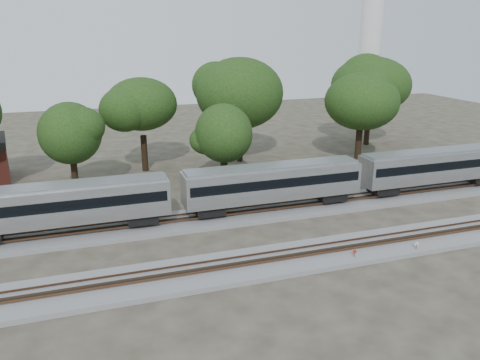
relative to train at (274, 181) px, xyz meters
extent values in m
plane|color=#383328|center=(-2.46, -6.00, -3.26)|extent=(160.00, 160.00, 0.00)
cube|color=slate|center=(-2.46, 0.00, -3.06)|extent=(160.00, 5.00, 0.40)
cube|color=brown|center=(-2.46, -0.72, -2.60)|extent=(160.00, 0.08, 0.15)
cube|color=brown|center=(-2.46, 0.72, -2.60)|extent=(160.00, 0.08, 0.15)
cube|color=slate|center=(-2.46, -10.00, -3.06)|extent=(160.00, 5.00, 0.40)
cube|color=brown|center=(-2.46, -10.72, -2.60)|extent=(160.00, 0.08, 0.15)
cube|color=brown|center=(-2.46, -9.28, -2.60)|extent=(160.00, 0.08, 0.15)
cube|color=silver|center=(-19.28, 0.00, -0.08)|extent=(17.73, 3.06, 3.06)
cube|color=black|center=(-19.28, 0.00, 0.23)|extent=(17.11, 3.11, 0.92)
cube|color=gray|center=(-19.28, 0.00, 1.50)|extent=(17.32, 2.44, 0.36)
cube|color=black|center=(-12.86, 0.00, -2.07)|extent=(2.65, 2.24, 0.92)
cube|color=silver|center=(-0.14, 0.00, -0.08)|extent=(17.73, 3.06, 3.06)
cube|color=black|center=(-0.14, 0.00, 0.23)|extent=(17.11, 3.11, 0.92)
cube|color=gray|center=(-0.14, 0.00, 1.50)|extent=(17.32, 2.44, 0.36)
cube|color=black|center=(-6.56, 0.00, -2.07)|extent=(2.65, 2.24, 0.92)
cube|color=black|center=(6.28, 0.00, -2.07)|extent=(2.65, 2.24, 0.92)
cube|color=silver|center=(18.99, 0.00, -0.08)|extent=(17.73, 3.06, 3.06)
cube|color=black|center=(18.99, 0.00, 0.23)|extent=(17.11, 3.11, 0.92)
cube|color=gray|center=(18.99, 0.00, 1.50)|extent=(17.32, 2.44, 0.36)
cube|color=black|center=(12.58, 0.00, -2.07)|extent=(2.65, 2.24, 0.92)
cube|color=black|center=(25.41, 0.00, -2.07)|extent=(2.65, 2.24, 0.92)
cylinder|color=#512D19|center=(2.08, -11.60, -2.81)|extent=(0.06, 0.06, 0.89)
cylinder|color=red|center=(2.08, -11.60, -2.42)|extent=(0.32, 0.05, 0.32)
cylinder|color=#512D19|center=(7.52, -12.01, -2.78)|extent=(0.06, 0.06, 0.95)
cylinder|color=silver|center=(7.52, -12.01, -2.36)|extent=(0.34, 0.05, 0.34)
cube|color=#512D19|center=(2.44, -11.37, -3.11)|extent=(0.57, 0.44, 0.30)
cylinder|color=silver|center=(35.15, 39.19, 11.22)|extent=(4.14, 4.14, 28.96)
cone|color=silver|center=(35.15, 39.19, -1.19)|extent=(6.62, 6.62, 4.14)
cylinder|color=black|center=(-18.67, 12.53, -1.44)|extent=(0.70, 0.70, 3.63)
ellipsoid|color=black|center=(-18.67, 12.53, 3.50)|extent=(6.85, 6.85, 5.83)
cylinder|color=black|center=(-10.24, 18.82, -0.94)|extent=(0.70, 0.70, 4.63)
ellipsoid|color=black|center=(-10.24, 18.82, 5.34)|extent=(8.73, 8.73, 7.42)
cylinder|color=black|center=(-2.43, 9.21, -1.55)|extent=(0.70, 0.70, 3.42)
ellipsoid|color=black|center=(-2.43, 9.21, 3.09)|extent=(6.44, 6.44, 5.48)
cylinder|color=black|center=(2.81, 19.44, -0.75)|extent=(0.70, 0.70, 5.02)
ellipsoid|color=black|center=(2.81, 19.44, 6.06)|extent=(9.46, 9.46, 8.04)
cylinder|color=black|center=(17.94, 13.75, -1.00)|extent=(0.70, 0.70, 4.51)
ellipsoid|color=black|center=(17.94, 13.75, 5.12)|extent=(8.50, 8.50, 7.22)
cylinder|color=black|center=(25.01, 22.65, -0.73)|extent=(0.70, 0.70, 5.05)
ellipsoid|color=black|center=(25.01, 22.65, 6.11)|extent=(9.51, 9.51, 8.09)
camera|label=1|loc=(-16.67, -40.14, 13.93)|focal=35.00mm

